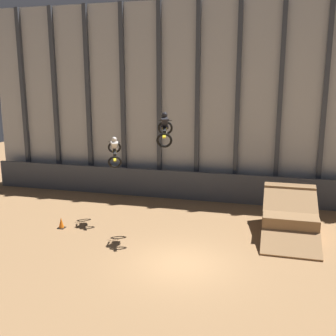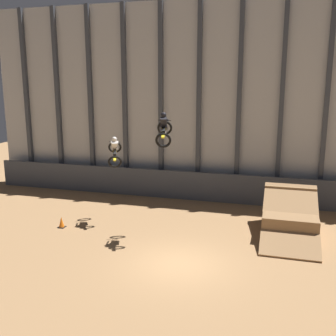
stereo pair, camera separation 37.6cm
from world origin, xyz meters
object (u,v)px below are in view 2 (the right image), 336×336
at_px(dirt_ramp, 289,218).
at_px(rider_bike_right_air, 164,130).
at_px(traffic_cone_near_ramp, 61,222).
at_px(rider_bike_left_air, 115,151).

bearing_deg(dirt_ramp, rider_bike_right_air, -157.97).
distance_m(dirt_ramp, rider_bike_right_air, 7.86).
relative_size(dirt_ramp, traffic_cone_near_ramp, 8.53).
relative_size(dirt_ramp, rider_bike_right_air, 2.60).
relative_size(dirt_ramp, rider_bike_left_air, 2.64).
xyz_separation_m(dirt_ramp, rider_bike_left_air, (-9.11, -0.84, 3.16)).
bearing_deg(dirt_ramp, rider_bike_left_air, -174.75).
bearing_deg(rider_bike_right_air, traffic_cone_near_ramp, 168.43).
distance_m(dirt_ramp, rider_bike_left_air, 9.68).
height_order(dirt_ramp, rider_bike_right_air, rider_bike_right_air).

